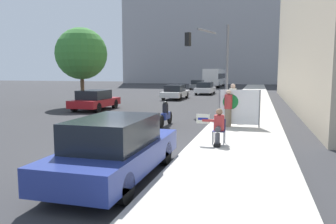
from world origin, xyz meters
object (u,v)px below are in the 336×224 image
at_px(traffic_light_pole, 211,54).
at_px(car_on_road_far_lane, 198,85).
at_px(car_on_road_nearest, 95,100).
at_px(car_on_road_midblock, 175,92).
at_px(car_on_road_distant, 205,88).
at_px(motorcycle_on_road, 166,115).
at_px(pedestrian_behind, 233,102).
at_px(city_bus_on_road, 215,77).
at_px(protest_banner, 239,107).
at_px(parked_car_curbside, 116,148).
at_px(street_tree_near_curb, 81,54).
at_px(seated_protester, 218,125).
at_px(jogger_on_sidewalk, 228,108).

distance_m(traffic_light_pole, car_on_road_far_lane, 29.70).
relative_size(traffic_light_pole, car_on_road_nearest, 1.25).
relative_size(car_on_road_midblock, car_on_road_far_lane, 1.13).
bearing_deg(car_on_road_distant, motorcycle_on_road, -85.56).
distance_m(car_on_road_distant, car_on_road_far_lane, 11.20).
xyz_separation_m(pedestrian_behind, city_bus_on_road, (-6.28, 41.72, 0.71)).
relative_size(protest_banner, parked_car_curbside, 0.39).
height_order(motorcycle_on_road, street_tree_near_curb, street_tree_near_curb).
bearing_deg(car_on_road_nearest, parked_car_curbside, -60.12).
height_order(car_on_road_nearest, car_on_road_far_lane, car_on_road_far_lane).
distance_m(parked_car_curbside, car_on_road_distant, 31.39).
relative_size(pedestrian_behind, car_on_road_midblock, 0.38).
xyz_separation_m(parked_car_curbside, city_bus_on_road, (-4.30, 51.17, 1.07)).
height_order(protest_banner, car_on_road_distant, protest_banner).
bearing_deg(seated_protester, car_on_road_distant, 114.46).
relative_size(jogger_on_sidewalk, motorcycle_on_road, 0.79).
bearing_deg(car_on_road_distant, car_on_road_midblock, -101.90).
bearing_deg(motorcycle_on_road, car_on_road_far_lane, 97.80).
bearing_deg(jogger_on_sidewalk, seated_protester, 103.44).
bearing_deg(traffic_light_pole, motorcycle_on_road, -104.47).
bearing_deg(pedestrian_behind, city_bus_on_road, -70.15).
relative_size(car_on_road_nearest, city_bus_on_road, 0.35).
distance_m(car_on_road_midblock, car_on_road_distant, 7.99).
bearing_deg(car_on_road_distant, car_on_road_nearest, -104.18).
bearing_deg(protest_banner, car_on_road_far_lane, 103.25).
xyz_separation_m(pedestrian_behind, car_on_road_midblock, (-6.47, 13.99, -0.41)).
distance_m(car_on_road_far_lane, city_bus_on_road, 9.26).
xyz_separation_m(traffic_light_pole, city_bus_on_road, (-4.64, 38.02, -1.85)).
distance_m(jogger_on_sidewalk, parked_car_curbside, 7.79).
height_order(car_on_road_distant, car_on_road_far_lane, car_on_road_distant).
xyz_separation_m(jogger_on_sidewalk, traffic_light_pole, (-1.60, 5.61, 2.68)).
distance_m(seated_protester, car_on_road_distant, 27.90).
distance_m(pedestrian_behind, car_on_road_distant, 22.33).
xyz_separation_m(car_on_road_nearest, car_on_road_midblock, (2.97, 10.47, 0.00)).
bearing_deg(car_on_road_midblock, car_on_road_far_lane, 93.77).
relative_size(jogger_on_sidewalk, car_on_road_midblock, 0.34).
relative_size(traffic_light_pole, parked_car_curbside, 1.12).
bearing_deg(city_bus_on_road, motorcycle_on_road, -85.68).
xyz_separation_m(jogger_on_sidewalk, car_on_road_far_lane, (-7.65, 34.54, -0.26)).
height_order(traffic_light_pole, car_on_road_distant, traffic_light_pole).
bearing_deg(jogger_on_sidewalk, car_on_road_distant, -65.34).
bearing_deg(jogger_on_sidewalk, parked_car_curbside, 88.82).
height_order(protest_banner, street_tree_near_curb, street_tree_near_curb).
bearing_deg(car_on_road_nearest, pedestrian_behind, -20.47).
distance_m(parked_car_curbside, city_bus_on_road, 51.36).
bearing_deg(parked_car_curbside, car_on_road_distant, 95.19).
bearing_deg(city_bus_on_road, car_on_road_nearest, -94.73).
xyz_separation_m(traffic_light_pole, motorcycle_on_road, (-1.37, -5.29, -3.14)).
relative_size(parked_car_curbside, car_on_road_distant, 0.97).
distance_m(protest_banner, car_on_road_distant, 24.19).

